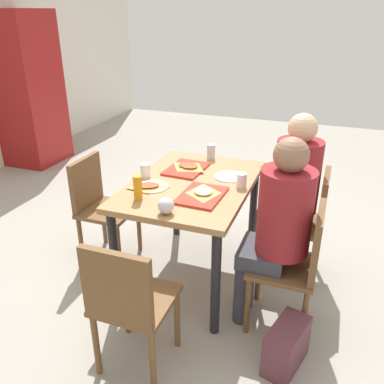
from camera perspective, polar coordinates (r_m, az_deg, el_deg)
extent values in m
cube|color=#9E998E|center=(3.20, 0.00, -11.65)|extent=(10.00, 10.00, 0.02)
cube|color=#9E7247|center=(2.81, 0.00, 1.07)|extent=(1.18, 0.81, 0.04)
cylinder|color=black|center=(2.48, 3.38, -12.95)|extent=(0.06, 0.06, 0.74)
cylinder|color=black|center=(3.36, 8.69, -2.47)|extent=(0.06, 0.06, 0.74)
cylinder|color=black|center=(2.72, -10.92, -9.69)|extent=(0.06, 0.06, 0.74)
cylinder|color=black|center=(3.54, -2.31, -0.76)|extent=(0.06, 0.06, 0.74)
cube|color=brown|center=(2.58, 12.77, -10.29)|extent=(0.40, 0.40, 0.03)
cube|color=brown|center=(2.46, 17.40, -6.78)|extent=(0.38, 0.04, 0.40)
cylinder|color=brown|center=(2.60, 7.89, -15.74)|extent=(0.04, 0.04, 0.41)
cylinder|color=brown|center=(2.86, 9.45, -11.54)|extent=(0.04, 0.04, 0.41)
cylinder|color=brown|center=(2.57, 15.62, -17.02)|extent=(0.04, 0.04, 0.41)
cylinder|color=brown|center=(2.84, 16.33, -12.63)|extent=(0.04, 0.04, 0.41)
cube|color=brown|center=(3.09, 14.38, -4.32)|extent=(0.40, 0.40, 0.03)
cube|color=brown|center=(2.99, 18.22, -1.19)|extent=(0.38, 0.04, 0.40)
cylinder|color=brown|center=(3.07, 10.39, -8.93)|extent=(0.04, 0.04, 0.41)
cylinder|color=brown|center=(3.35, 11.46, -5.89)|extent=(0.04, 0.04, 0.41)
cylinder|color=brown|center=(3.05, 16.76, -9.91)|extent=(0.04, 0.04, 0.41)
cylinder|color=brown|center=(3.34, 17.25, -6.76)|extent=(0.04, 0.04, 0.41)
cube|color=brown|center=(3.24, -11.81, -2.58)|extent=(0.40, 0.40, 0.03)
cube|color=brown|center=(3.25, -14.84, 1.33)|extent=(0.38, 0.04, 0.40)
cylinder|color=brown|center=(3.40, -7.55, -5.17)|extent=(0.04, 0.04, 0.41)
cylinder|color=brown|center=(3.15, -10.39, -8.00)|extent=(0.04, 0.04, 0.41)
cylinder|color=brown|center=(3.55, -12.45, -4.16)|extent=(0.04, 0.04, 0.41)
cylinder|color=brown|center=(3.31, -15.53, -6.75)|extent=(0.04, 0.04, 0.41)
cube|color=brown|center=(2.29, -7.97, -14.97)|extent=(0.40, 0.40, 0.03)
cube|color=brown|center=(2.03, -10.72, -13.21)|extent=(0.04, 0.38, 0.40)
cylinder|color=brown|center=(2.61, -9.33, -15.63)|extent=(0.04, 0.04, 0.41)
cylinder|color=brown|center=(2.49, -2.13, -17.56)|extent=(0.04, 0.04, 0.41)
cylinder|color=brown|center=(2.40, -13.48, -20.35)|extent=(0.04, 0.04, 0.41)
cylinder|color=brown|center=(2.27, -5.63, -22.89)|extent=(0.04, 0.04, 0.41)
cylinder|color=#383842|center=(2.66, 7.06, -14.06)|extent=(0.10, 0.10, 0.44)
cylinder|color=#383842|center=(2.79, 7.86, -12.12)|extent=(0.10, 0.10, 0.44)
cube|color=#383842|center=(2.56, 10.00, -8.62)|extent=(0.32, 0.28, 0.10)
cylinder|color=maroon|center=(2.39, 13.12, -2.79)|extent=(0.32, 0.32, 0.52)
sphere|color=#8C664C|center=(2.26, 13.96, 5.14)|extent=(0.20, 0.20, 0.20)
cylinder|color=#383842|center=(3.14, 9.63, -7.66)|extent=(0.10, 0.10, 0.44)
cylinder|color=#383842|center=(3.28, 10.18, -6.25)|extent=(0.10, 0.10, 0.44)
cube|color=#383842|center=(3.07, 12.11, -2.89)|extent=(0.32, 0.28, 0.10)
cylinder|color=maroon|center=(2.93, 14.75, 2.19)|extent=(0.32, 0.32, 0.52)
sphere|color=#DBAD89|center=(2.82, 15.51, 8.78)|extent=(0.20, 0.20, 0.20)
cube|color=red|center=(2.58, 1.38, -0.49)|extent=(0.37, 0.27, 0.02)
cube|color=red|center=(3.02, -0.82, 3.33)|extent=(0.37, 0.28, 0.02)
cylinder|color=white|center=(2.74, -5.67, 0.79)|extent=(0.22, 0.22, 0.01)
cylinder|color=white|center=(2.90, 5.36, 2.20)|extent=(0.22, 0.22, 0.01)
pyramid|color=tan|center=(2.60, 1.63, 0.00)|extent=(0.26, 0.23, 0.01)
ellipsoid|color=#D8C67F|center=(2.59, 1.64, 0.20)|extent=(0.18, 0.16, 0.01)
pyramid|color=#C68C47|center=(3.03, -0.54, 3.67)|extent=(0.24, 0.27, 0.01)
ellipsoid|color=#B74723|center=(3.03, -0.54, 3.84)|extent=(0.17, 0.19, 0.01)
pyramid|color=tan|center=(2.72, -6.28, 0.81)|extent=(0.22, 0.26, 0.01)
ellipsoid|color=#B74723|center=(2.71, -6.29, 1.00)|extent=(0.16, 0.18, 0.01)
cylinder|color=white|center=(2.89, -6.65, 3.05)|extent=(0.07, 0.07, 0.10)
cylinder|color=white|center=(2.72, 7.05, 1.65)|extent=(0.07, 0.07, 0.10)
cylinder|color=#B7BCC6|center=(3.24, 2.73, 5.74)|extent=(0.07, 0.07, 0.12)
cylinder|color=orange|center=(2.54, -7.74, 0.60)|extent=(0.06, 0.06, 0.16)
sphere|color=silver|center=(2.36, -3.74, -1.97)|extent=(0.10, 0.10, 0.10)
cube|color=#592D38|center=(2.49, 13.29, -20.58)|extent=(0.35, 0.24, 0.28)
cube|color=maroon|center=(5.66, -22.20, 13.29)|extent=(0.70, 0.60, 1.90)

